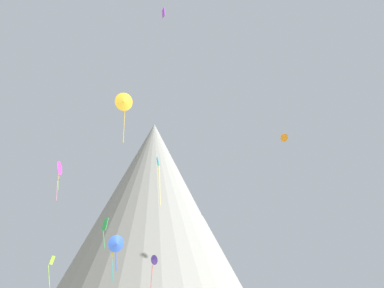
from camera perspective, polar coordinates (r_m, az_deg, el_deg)
rock_massif at (r=104.54m, az=-3.96°, el=-10.87°), size 65.47×65.47×47.38m
kite_yellow_low at (r=74.23m, az=-9.34°, el=-12.62°), size 0.79×1.54×4.62m
kite_blue_low at (r=48.40m, az=-8.81°, el=-11.49°), size 1.72×1.56×3.33m
kite_pink_high at (r=91.61m, az=-15.40°, el=-4.35°), size 0.58×0.68×4.97m
kite_indigo_low at (r=76.43m, az=-4.53°, el=-13.44°), size 1.52×1.40×5.18m
kite_violet_high at (r=64.50m, az=-3.34°, el=15.06°), size 0.52×0.77×1.40m
kite_magenta_high at (r=86.06m, az=-15.26°, el=-2.76°), size 0.54×2.43×5.11m
kite_gold_high at (r=58.00m, az=-7.94°, el=4.87°), size 2.32×1.83×6.14m
kite_lime_low at (r=71.29m, az=-16.14°, el=-13.45°), size 0.83×0.64×4.19m
kite_cyan_mid at (r=50.87m, az=-3.94°, el=-3.22°), size 0.63×0.78×5.25m
kite_orange_high at (r=86.29m, az=10.76°, el=0.73°), size 1.46×1.14×1.43m
kite_green_mid at (r=59.33m, az=-10.15°, el=-9.52°), size 0.74×0.81×3.58m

